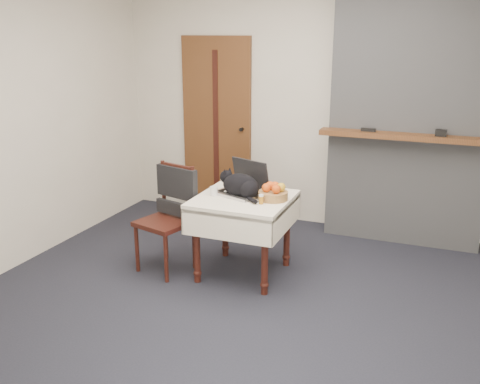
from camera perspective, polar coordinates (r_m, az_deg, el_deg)
The scene contains 12 objects.
ground at distance 4.27m, azimuth 1.61°, elevation -11.75°, with size 4.50×4.50×0.00m, color black.
room_shell at distance 4.21m, azimuth 4.05°, elevation 12.94°, with size 4.52×4.01×2.61m.
door at distance 6.13m, azimuth -2.49°, elevation 6.96°, with size 0.82×0.10×2.00m.
chimney at distance 5.44m, azimuth 17.71°, elevation 8.13°, with size 1.62×0.48×2.60m.
side_table at distance 4.54m, azimuth 0.37°, elevation -1.92°, with size 0.78×0.78×0.70m.
laptop at distance 4.59m, azimuth 0.37°, elevation 0.71°, with size 0.47×0.44×0.29m.
cat at distance 4.49m, azimuth 0.13°, elevation 0.69°, with size 0.43×0.31×0.23m.
cream_jar at distance 4.55m, azimuth -2.81°, elevation 0.10°, with size 0.07×0.07×0.08m, color silver.
pill_bottle at distance 4.32m, azimuth 2.27°, elevation -0.76°, with size 0.04×0.04×0.08m.
fruit_basket at distance 4.44m, azimuth 3.56°, elevation -0.09°, with size 0.25×0.25×0.14m.
desk_clutter at distance 4.44m, azimuth 3.11°, elevation -0.76°, with size 0.15×0.02×0.01m, color black.
chair at distance 4.72m, azimuth -7.29°, elevation -1.17°, with size 0.52×0.51×0.94m.
Camera 1 is at (1.28, -3.53, 2.04)m, focal length 40.00 mm.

